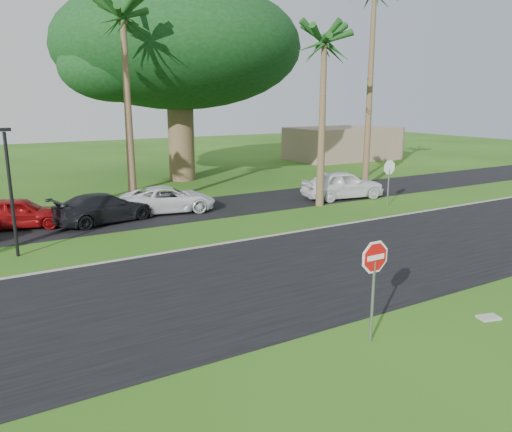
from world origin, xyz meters
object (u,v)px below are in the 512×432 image
Objects in this scene: car_pickup at (343,185)px; car_dark at (104,208)px; stop_sign_far at (389,173)px; car_minivan at (168,200)px; car_red at (19,213)px; stop_sign_near at (374,271)px.

car_dark is at bearing 94.73° from car_pickup.
stop_sign_far reaches higher than car_minivan.
car_pickup is at bearing -90.37° from car_minivan.
car_dark is 1.00× the size of car_minivan.
car_pickup reaches higher than car_red.
stop_sign_far is 14.56m from car_dark.
stop_sign_far is 0.56× the size of car_dark.
stop_sign_near reaches higher than car_dark.
stop_sign_near is 15.25m from car_dark.
stop_sign_near is 1.00× the size of stop_sign_far.
stop_sign_near reaches higher than car_red.
car_pickup is at bearing -108.35° from car_dark.
stop_sign_far is at bearing -91.02° from car_red.
car_minivan is at bearing -78.04° from car_red.
car_red is 0.85× the size of car_minivan.
stop_sign_far reaches higher than car_pickup.
stop_sign_far is at bearing -156.51° from car_pickup.
car_dark is at bearing 108.73° from car_minivan.
car_dark is at bearing -16.03° from stop_sign_far.
car_pickup is (16.78, -2.01, 0.12)m from car_red.
car_red is at bearing -15.56° from stop_sign_far.
car_dark is (3.52, -0.86, -0.00)m from car_red.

